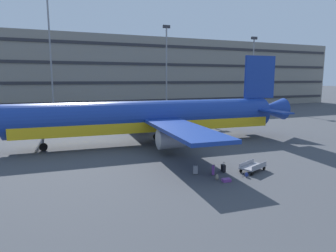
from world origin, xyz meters
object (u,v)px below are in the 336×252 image
(suitcase_navy, at_px, (195,170))
(backpack_red, at_px, (217,177))
(suitcase_silver, at_px, (226,180))
(suitcase_small, at_px, (213,170))
(airliner, at_px, (153,118))
(suitcase_laid_flat, at_px, (223,168))
(baggage_cart, at_px, (253,167))
(backpack_black, at_px, (246,175))

(suitcase_navy, height_order, backpack_red, suitcase_navy)
(suitcase_silver, distance_m, suitcase_small, 1.95)
(backpack_red, bearing_deg, suitcase_small, 71.77)
(airliner, height_order, suitcase_silver, airliner)
(suitcase_laid_flat, xyz_separation_m, backpack_red, (-1.66, -1.66, -0.12))
(suitcase_laid_flat, height_order, baggage_cart, suitcase_laid_flat)
(baggage_cart, bearing_deg, backpack_red, -169.09)
(suitcase_navy, distance_m, backpack_black, 4.29)
(suitcase_silver, height_order, backpack_black, backpack_black)
(suitcase_silver, relative_size, baggage_cart, 0.22)
(suitcase_navy, distance_m, suitcase_laid_flat, 2.61)
(suitcase_navy, bearing_deg, airliner, 86.37)
(suitcase_laid_flat, bearing_deg, airliner, 97.23)
(suitcase_silver, relative_size, suitcase_laid_flat, 0.87)
(airliner, distance_m, backpack_red, 15.64)
(suitcase_navy, xyz_separation_m, suitcase_small, (1.36, -0.69, 0.03))
(suitcase_navy, distance_m, baggage_cart, 5.24)
(suitcase_silver, bearing_deg, baggage_cart, 20.88)
(backpack_red, bearing_deg, suitcase_navy, 114.44)
(suitcase_laid_flat, height_order, backpack_red, suitcase_laid_flat)
(airliner, relative_size, suitcase_navy, 47.53)
(suitcase_navy, height_order, backpack_black, suitcase_navy)
(airliner, distance_m, suitcase_silver, 16.25)
(suitcase_silver, bearing_deg, suitcase_small, 92.06)
(suitcase_silver, distance_m, backpack_black, 2.18)
(airliner, relative_size, suitcase_small, 44.02)
(suitcase_laid_flat, relative_size, backpack_black, 1.77)
(suitcase_navy, distance_m, backpack_red, 2.23)
(suitcase_navy, distance_m, suitcase_silver, 3.00)
(suitcase_laid_flat, bearing_deg, backpack_black, -62.79)
(suitcase_navy, relative_size, suitcase_laid_flat, 0.98)
(suitcase_navy, relative_size, suitcase_silver, 1.13)
(suitcase_small, bearing_deg, suitcase_silver, -87.94)
(suitcase_navy, bearing_deg, backpack_black, -33.02)
(suitcase_laid_flat, distance_m, baggage_cart, 2.66)
(backpack_red, height_order, baggage_cart, baggage_cart)
(backpack_red, bearing_deg, suitcase_silver, -49.31)
(suitcase_laid_flat, relative_size, baggage_cart, 0.26)
(airliner, bearing_deg, backpack_red, -89.72)
(suitcase_laid_flat, bearing_deg, backpack_red, -135.00)
(backpack_black, relative_size, baggage_cart, 0.15)
(suitcase_silver, bearing_deg, airliner, 92.10)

